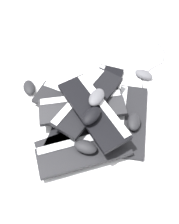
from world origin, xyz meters
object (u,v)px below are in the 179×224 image
object	(u,v)px
mouse_0	(29,88)
mouse_6	(92,116)
mouse_4	(85,147)
mouse_5	(102,99)
keyboard_4	(75,104)
keyboard_7	(93,110)
keyboard_8	(84,152)
mouse_2	(144,75)
mouse_1	(97,97)
keyboard_2	(81,142)
keyboard_6	(88,100)
keyboard_3	(131,120)
keyboard_1	(72,120)
keyboard_0	(101,95)
mouse_3	(134,121)
keyboard_5	(82,107)

from	to	relation	value
mouse_0	mouse_6	world-z (taller)	mouse_6
mouse_4	mouse_5	size ratio (longest dim) A/B	1.00
keyboard_4	mouse_4	size ratio (longest dim) A/B	4.22
keyboard_7	keyboard_8	size ratio (longest dim) A/B	0.94
mouse_2	mouse_4	size ratio (longest dim) A/B	1.00
mouse_1	mouse_5	distance (m)	0.15
keyboard_2	mouse_0	xyz separation A→B (m)	(0.29, 0.35, 0.01)
keyboard_7	mouse_4	xyz separation A→B (m)	(-0.17, 0.01, -0.05)
keyboard_6	mouse_2	world-z (taller)	keyboard_6
keyboard_3	keyboard_4	size ratio (longest dim) A/B	0.95
keyboard_1	mouse_4	xyz separation A→B (m)	(-0.18, -0.10, 0.07)
keyboard_7	mouse_2	world-z (taller)	keyboard_7
keyboard_2	keyboard_3	bearing A→B (deg)	-54.87
keyboard_2	keyboard_0	bearing A→B (deg)	-10.95
mouse_0	mouse_4	bearing A→B (deg)	-159.01
keyboard_4	keyboard_6	xyz separation A→B (m)	(-0.01, -0.07, 0.06)
mouse_1	mouse_5	xyz separation A→B (m)	(0.08, -0.02, -0.12)
keyboard_7	mouse_5	xyz separation A→B (m)	(0.13, -0.03, -0.08)
mouse_1	keyboard_8	bearing A→B (deg)	9.61
keyboard_2	mouse_3	xyz separation A→B (m)	(0.14, -0.25, 0.04)
keyboard_1	keyboard_2	xyz separation A→B (m)	(-0.12, -0.07, 0.00)
keyboard_0	mouse_4	world-z (taller)	mouse_4
keyboard_7	mouse_5	bearing A→B (deg)	-13.27
keyboard_1	mouse_6	world-z (taller)	mouse_6
keyboard_6	keyboard_8	size ratio (longest dim) A/B	1.00
mouse_1	keyboard_6	bearing A→B (deg)	-100.85
keyboard_7	mouse_4	size ratio (longest dim) A/B	3.95
keyboard_1	mouse_0	world-z (taller)	mouse_0
mouse_4	mouse_6	bearing A→B (deg)	-86.88
keyboard_5	mouse_2	size ratio (longest dim) A/B	4.22
keyboard_3	keyboard_0	bearing A→B (deg)	51.30
keyboard_1	mouse_3	size ratio (longest dim) A/B	4.16
mouse_5	mouse_1	bearing A→B (deg)	-75.46
keyboard_3	mouse_4	distance (m)	0.31
keyboard_7	mouse_5	world-z (taller)	keyboard_7
keyboard_4	keyboard_5	xyz separation A→B (m)	(-0.03, -0.05, 0.03)
mouse_0	mouse_6	bearing A→B (deg)	-147.03
keyboard_6	mouse_3	size ratio (longest dim) A/B	4.20
mouse_3	keyboard_1	bearing A→B (deg)	-83.46
mouse_3	mouse_5	world-z (taller)	same
keyboard_0	mouse_4	xyz separation A→B (m)	(-0.36, 0.03, 0.07)
mouse_5	keyboard_4	bearing A→B (deg)	-130.42
mouse_1	keyboard_7	bearing A→B (deg)	6.91
keyboard_3	mouse_0	world-z (taller)	mouse_0
mouse_3	keyboard_8	bearing A→B (deg)	-44.74
keyboard_7	mouse_1	world-z (taller)	mouse_1
mouse_6	keyboard_3	bearing A→B (deg)	-33.81
keyboard_0	mouse_3	distance (m)	0.26
keyboard_1	keyboard_4	bearing A→B (deg)	-1.40
mouse_2	mouse_6	size ratio (longest dim) A/B	1.00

